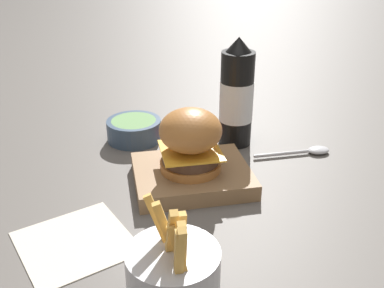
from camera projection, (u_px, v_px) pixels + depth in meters
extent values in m
plane|color=#5B5651|center=(213.00, 180.00, 0.84)|extent=(6.00, 6.00, 0.00)
cube|color=olive|center=(192.00, 176.00, 0.82)|extent=(0.21, 0.17, 0.03)
cylinder|color=#AD6B33|center=(190.00, 164.00, 0.82)|extent=(0.11, 0.11, 0.02)
cylinder|color=#4C3323|center=(190.00, 155.00, 0.81)|extent=(0.10, 0.10, 0.02)
cube|color=gold|center=(190.00, 150.00, 0.81)|extent=(0.11, 0.11, 0.00)
ellipsoid|color=#AD6B33|center=(190.00, 129.00, 0.79)|extent=(0.11, 0.11, 0.08)
cylinder|color=black|center=(236.00, 99.00, 0.94)|extent=(0.07, 0.07, 0.20)
cylinder|color=silver|center=(236.00, 101.00, 0.94)|extent=(0.07, 0.07, 0.08)
cone|color=black|center=(239.00, 44.00, 0.89)|extent=(0.05, 0.05, 0.03)
cylinder|color=#B7B7BC|center=(173.00, 276.00, 0.56)|extent=(0.12, 0.12, 0.07)
cube|color=gold|center=(168.00, 236.00, 0.54)|extent=(0.04, 0.02, 0.09)
cube|color=gold|center=(181.00, 255.00, 0.51)|extent=(0.01, 0.04, 0.09)
cube|color=gold|center=(181.00, 250.00, 0.52)|extent=(0.01, 0.03, 0.09)
cube|color=gold|center=(171.00, 239.00, 0.53)|extent=(0.01, 0.04, 0.10)
cube|color=gold|center=(161.00, 228.00, 0.56)|extent=(0.04, 0.04, 0.09)
cube|color=gold|center=(180.00, 259.00, 0.51)|extent=(0.03, 0.03, 0.08)
cube|color=gold|center=(182.00, 235.00, 0.56)|extent=(0.01, 0.02, 0.07)
cube|color=gold|center=(179.00, 262.00, 0.50)|extent=(0.01, 0.02, 0.09)
cylinder|color=#384C66|center=(134.00, 130.00, 0.99)|extent=(0.12, 0.12, 0.05)
cylinder|color=#669356|center=(134.00, 122.00, 0.98)|extent=(0.10, 0.10, 0.01)
cylinder|color=silver|center=(281.00, 154.00, 0.92)|extent=(0.12, 0.01, 0.01)
ellipsoid|color=silver|center=(318.00, 150.00, 0.94)|extent=(0.05, 0.03, 0.01)
cylinder|color=#B21E14|center=(184.00, 139.00, 1.00)|extent=(0.06, 0.06, 0.00)
cube|color=beige|center=(75.00, 242.00, 0.67)|extent=(0.20, 0.20, 0.00)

